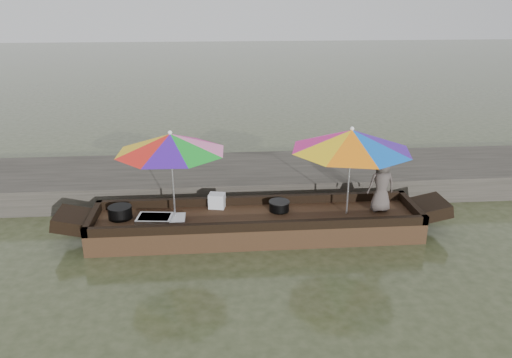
{
  "coord_description": "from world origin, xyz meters",
  "views": [
    {
      "loc": [
        -0.68,
        -7.81,
        3.91
      ],
      "look_at": [
        0.0,
        0.1,
        1.0
      ],
      "focal_mm": 35.0,
      "sensor_mm": 36.0,
      "label": 1
    }
  ],
  "objects": [
    {
      "name": "water",
      "position": [
        0.0,
        0.0,
        0.0
      ],
      "size": [
        80.0,
        80.0,
        0.0
      ],
      "primitive_type": "plane",
      "color": "#30361D",
      "rests_on": "ground"
    },
    {
      "name": "umbrella_bow",
      "position": [
        -1.39,
        0.0,
        1.12
      ],
      "size": [
        2.41,
        2.41,
        1.55
      ],
      "primitive_type": null,
      "rotation": [
        0.0,
        0.0,
        -0.43
      ],
      "color": "pink",
      "rests_on": "boat_hull"
    },
    {
      "name": "supply_bag",
      "position": [
        -0.67,
        0.45,
        0.48
      ],
      "size": [
        0.32,
        0.28,
        0.26
      ],
      "primitive_type": "cube",
      "rotation": [
        0.0,
        0.0,
        -0.22
      ],
      "color": "silver",
      "rests_on": "boat_hull"
    },
    {
      "name": "cooking_pot",
      "position": [
        -2.32,
        0.13,
        0.46
      ],
      "size": [
        0.4,
        0.4,
        0.21
      ],
      "primitive_type": "cylinder",
      "color": "black",
      "rests_on": "boat_hull"
    },
    {
      "name": "boat_hull",
      "position": [
        0.0,
        0.0,
        0.17
      ],
      "size": [
        5.62,
        1.2,
        0.35
      ],
      "primitive_type": "cube",
      "color": "black",
      "rests_on": "water"
    },
    {
      "name": "vendor",
      "position": [
        2.19,
        0.08,
        0.84
      ],
      "size": [
        0.49,
        0.34,
        0.97
      ],
      "primitive_type": "imported",
      "rotation": [
        0.0,
        0.0,
        3.19
      ],
      "color": "#4D4541",
      "rests_on": "boat_hull"
    },
    {
      "name": "charcoal_grill",
      "position": [
        0.42,
        0.21,
        0.43
      ],
      "size": [
        0.35,
        0.35,
        0.16
      ],
      "primitive_type": "cylinder",
      "color": "black",
      "rests_on": "boat_hull"
    },
    {
      "name": "tray_scallop",
      "position": [
        -1.51,
        -0.06,
        0.38
      ],
      "size": [
        0.58,
        0.4,
        0.06
      ],
      "primitive_type": "cube",
      "rotation": [
        0.0,
        0.0,
        -0.0
      ],
      "color": "silver",
      "rests_on": "boat_hull"
    },
    {
      "name": "umbrella_stern",
      "position": [
        1.58,
        0.0,
        1.12
      ],
      "size": [
        2.36,
        2.36,
        1.55
      ],
      "primitive_type": null,
      "rotation": [
        0.0,
        0.0,
        0.16
      ],
      "color": "red",
      "rests_on": "boat_hull"
    },
    {
      "name": "tray_crayfish",
      "position": [
        -1.73,
        -0.06,
        0.39
      ],
      "size": [
        0.62,
        0.47,
        0.09
      ],
      "primitive_type": "cube",
      "rotation": [
        0.0,
        0.0,
        -0.12
      ],
      "color": "silver",
      "rests_on": "boat_hull"
    },
    {
      "name": "dock",
      "position": [
        0.0,
        2.2,
        0.25
      ],
      "size": [
        22.0,
        2.2,
        0.5
      ],
      "primitive_type": "cube",
      "color": "#2D2B26",
      "rests_on": "ground"
    }
  ]
}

